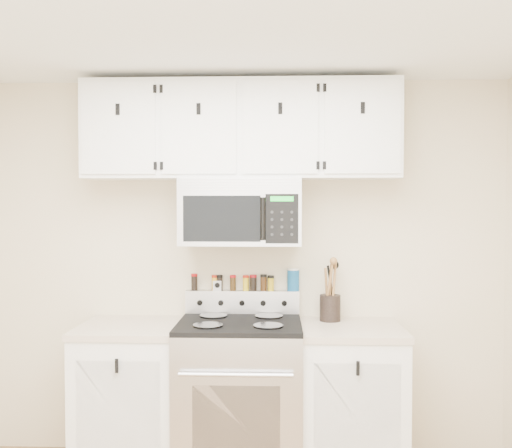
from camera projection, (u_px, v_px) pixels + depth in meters
The scene contains 17 objects.
back_wall at pixel (243, 268), 3.85m from camera, with size 3.50×0.01×2.50m, color beige.
range at pixel (240, 395), 3.55m from camera, with size 0.76×0.65×1.10m.
base_cabinet_left at pixel (131, 397), 3.60m from camera, with size 0.64×0.62×0.92m.
base_cabinet_right at pixel (350, 399), 3.55m from camera, with size 0.64×0.62×0.92m.
microwave at pixel (241, 212), 3.64m from camera, with size 0.76×0.44×0.42m.
upper_cabinets at pixel (241, 131), 3.65m from camera, with size 2.00×0.35×0.62m.
utensil_crock at pixel (330, 306), 3.70m from camera, with size 0.14×0.14×0.39m.
kitchen_timer at pixel (218, 285), 3.82m from camera, with size 0.06×0.05×0.07m, color silver.
salt_canister at pixel (293, 280), 3.80m from camera, with size 0.08×0.08×0.15m.
spice_jar_0 at pixel (194, 282), 3.83m from camera, with size 0.04×0.04×0.11m.
spice_jar_1 at pixel (215, 283), 3.82m from camera, with size 0.04×0.04×0.10m.
spice_jar_2 at pixel (219, 283), 3.82m from camera, with size 0.04×0.04×0.10m.
spice_jar_3 at pixel (233, 283), 3.82m from camera, with size 0.04×0.04×0.10m.
spice_jar_4 at pixel (246, 283), 3.81m from camera, with size 0.04×0.04×0.10m.
spice_jar_5 at pixel (253, 283), 3.81m from camera, with size 0.05×0.05×0.11m.
spice_jar_6 at pixel (263, 282), 3.81m from camera, with size 0.04×0.04×0.11m.
spice_jar_7 at pixel (271, 283), 3.81m from camera, with size 0.04×0.04×0.10m.
Camera 1 is at (0.23, -2.08, 1.67)m, focal length 40.00 mm.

